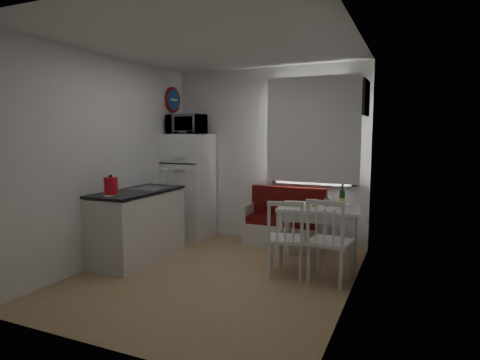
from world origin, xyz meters
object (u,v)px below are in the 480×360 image
Objects in this scene: fridge at (189,186)px; microwave at (186,124)px; chair_left at (283,230)px; wine_bottle at (342,195)px; chair_right at (328,232)px; kitchen_counter at (138,224)px; kettle at (111,186)px; bench at (285,227)px; dining_table at (319,213)px.

fridge is 2.99× the size of microwave.
wine_bottle is (0.51, 0.76, 0.32)m from chair_left.
chair_right is 0.93× the size of microwave.
chair_right is at bearing -15.06° from chair_left.
fridge is at bearing 134.12° from chair_left.
kitchen_counter is 5.35× the size of kettle.
chair_left is 1.79× the size of wine_bottle.
fridge reaches higher than kettle.
kettle is (0.03, -1.78, 0.22)m from fridge.
kitchen_counter reaches higher than kettle.
microwave is at bearing 171.64° from wine_bottle.
microwave is (0.02, 1.19, 1.31)m from kitchen_counter.
kitchen_counter is 1.29m from fridge.
chair_left reaches higher than bench.
dining_table is 4.24× the size of kettle.
bench is 2.34× the size of chair_left.
microwave is at bearing 161.31° from dining_table.
wine_bottle is at bearing 29.77° from kettle.
chair_right is (0.25, -0.67, -0.07)m from dining_table.
fridge is (-2.42, 1.17, 0.23)m from chair_right.
kettle is at bearing -89.01° from microwave.
microwave reaches higher than chair_left.
kitchen_counter is at bearing -139.18° from bench.
kettle reaches higher than wine_bottle.
chair_right is at bearing -25.86° from fridge.
chair_left is 2.53m from microwave.
kitchen_counter is 4.68× the size of wine_bottle.
kitchen_counter is 1.26× the size of dining_table.
dining_table is 0.71m from chair_right.
wine_bottle is (2.43, -0.41, 0.06)m from fridge.
dining_table is 1.93× the size of microwave.
microwave is (0.00, -0.05, 0.96)m from fridge.
kettle is (0.03, -1.73, -0.74)m from microwave.
kettle is at bearing -159.16° from chair_right.
chair_right is at bearing -55.64° from bench.
kettle is at bearing -150.23° from wine_bottle.
bench is 2.18× the size of microwave.
dining_table is at bearing -158.91° from wine_bottle.
dining_table is at bearing 18.61° from kitchen_counter.
microwave is 2.61m from wine_bottle.
dining_table is 0.65× the size of fridge.
bench is at bearing 3.97° from fridge.
microwave reaches higher than kettle.
fridge is at bearing 160.05° from dining_table.
kettle reaches higher than dining_table.
kettle is (-1.89, -0.61, 0.47)m from chair_left.
bench is 1.13× the size of dining_table.
chair_left is at bearing -30.22° from microwave.
wine_bottle is (2.43, -0.36, -0.90)m from microwave.
kettle reaches higher than chair_left.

